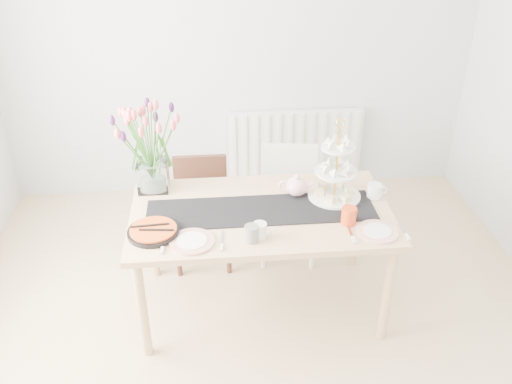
{
  "coord_description": "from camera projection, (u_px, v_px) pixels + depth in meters",
  "views": [
    {
      "loc": [
        -0.26,
        -2.17,
        2.54
      ],
      "look_at": [
        -0.0,
        0.57,
        0.92
      ],
      "focal_mm": 38.0,
      "sensor_mm": 36.0,
      "label": 1
    }
  ],
  "objects": [
    {
      "name": "dining_table",
      "position": [
        261.0,
        221.0,
        3.36
      ],
      "size": [
        1.6,
        0.9,
        0.75
      ],
      "color": "tan",
      "rests_on": "ground"
    },
    {
      "name": "plate_right",
      "position": [
        377.0,
        232.0,
        3.12
      ],
      "size": [
        0.25,
        0.25,
        0.01
      ],
      "primitive_type": "cylinder",
      "rotation": [
        0.0,
        0.0,
        -0.02
      ],
      "color": "white",
      "rests_on": "dining_table"
    },
    {
      "name": "cream_jug",
      "position": [
        374.0,
        191.0,
        3.44
      ],
      "size": [
        0.1,
        0.1,
        0.09
      ],
      "primitive_type": "cylinder",
      "rotation": [
        0.0,
        0.0,
        -0.07
      ],
      "color": "white",
      "rests_on": "dining_table"
    },
    {
      "name": "chair_white",
      "position": [
        288.0,
        194.0,
        4.02
      ],
      "size": [
        0.46,
        0.46,
        0.84
      ],
      "rotation": [
        0.0,
        0.0,
        -0.13
      ],
      "color": "white",
      "rests_on": "ground"
    },
    {
      "name": "table_runner",
      "position": [
        261.0,
        210.0,
        3.32
      ],
      "size": [
        1.4,
        0.35,
        0.01
      ],
      "primitive_type": "cube",
      "color": "black",
      "rests_on": "dining_table"
    },
    {
      "name": "mug_orange",
      "position": [
        349.0,
        216.0,
        3.18
      ],
      "size": [
        0.12,
        0.12,
        0.11
      ],
      "primitive_type": "cylinder",
      "rotation": [
        0.0,
        0.0,
        0.63
      ],
      "color": "red",
      "rests_on": "dining_table"
    },
    {
      "name": "cake_stand",
      "position": [
        336.0,
        178.0,
        3.39
      ],
      "size": [
        0.33,
        0.33,
        0.49
      ],
      "rotation": [
        0.0,
        0.0,
        0.39
      ],
      "color": "gold",
      "rests_on": "dining_table"
    },
    {
      "name": "mug_white",
      "position": [
        260.0,
        231.0,
        3.06
      ],
      "size": [
        0.1,
        0.1,
        0.1
      ],
      "primitive_type": "cylinder",
      "rotation": [
        0.0,
        0.0,
        -0.39
      ],
      "color": "silver",
      "rests_on": "dining_table"
    },
    {
      "name": "radiator",
      "position": [
        295.0,
        143.0,
        4.86
      ],
      "size": [
        1.2,
        0.08,
        0.6
      ],
      "primitive_type": "cube",
      "color": "white",
      "rests_on": "room_shell"
    },
    {
      "name": "plate_left",
      "position": [
        192.0,
        242.0,
        3.04
      ],
      "size": [
        0.28,
        0.28,
        0.01
      ],
      "primitive_type": "cylinder",
      "rotation": [
        0.0,
        0.0,
        -0.11
      ],
      "color": "silver",
      "rests_on": "dining_table"
    },
    {
      "name": "room_shell",
      "position": [
        268.0,
        182.0,
        2.51
      ],
      "size": [
        4.5,
        4.5,
        4.5
      ],
      "color": "tan",
      "rests_on": "ground"
    },
    {
      "name": "mug_grey",
      "position": [
        252.0,
        234.0,
        3.03
      ],
      "size": [
        0.1,
        0.1,
        0.1
      ],
      "primitive_type": "cylinder",
      "rotation": [
        0.0,
        0.0,
        0.2
      ],
      "color": "slate",
      "rests_on": "dining_table"
    },
    {
      "name": "tulip_vase",
      "position": [
        148.0,
        134.0,
        3.37
      ],
      "size": [
        0.71,
        0.71,
        0.61
      ],
      "rotation": [
        0.0,
        0.0,
        0.04
      ],
      "color": "silver",
      "rests_on": "dining_table"
    },
    {
      "name": "chair_brown",
      "position": [
        202.0,
        203.0,
        3.97
      ],
      "size": [
        0.4,
        0.4,
        0.79
      ],
      "rotation": [
        0.0,
        0.0,
        0.0
      ],
      "color": "#381B14",
      "rests_on": "ground"
    },
    {
      "name": "teapot",
      "position": [
        297.0,
        186.0,
        3.45
      ],
      "size": [
        0.25,
        0.21,
        0.14
      ],
      "primitive_type": null,
      "rotation": [
        0.0,
        0.0,
        -0.17
      ],
      "color": "white",
      "rests_on": "dining_table"
    },
    {
      "name": "tart_tin",
      "position": [
        153.0,
        231.0,
        3.1
      ],
      "size": [
        0.3,
        0.3,
        0.04
      ],
      "rotation": [
        0.0,
        0.0,
        -0.37
      ],
      "color": "black",
      "rests_on": "dining_table"
    }
  ]
}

